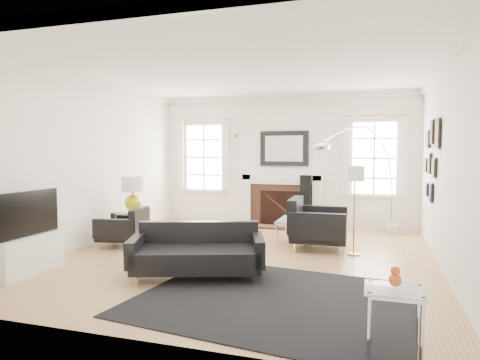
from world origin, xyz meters
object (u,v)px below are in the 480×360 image
(fireplace, at_px, (282,201))
(sofa, at_px, (198,253))
(armchair_left, at_px, (125,228))
(coffee_table, at_px, (304,221))
(arc_floor_lamp, at_px, (358,175))
(gourd_lamp, at_px, (133,191))
(armchair_right, at_px, (315,225))

(fireplace, xyz_separation_m, sofa, (-0.28, -3.91, -0.24))
(sofa, distance_m, armchair_left, 2.25)
(fireplace, xyz_separation_m, coffee_table, (0.71, -1.46, -0.18))
(armchair_left, bearing_deg, arc_floor_lamp, 27.70)
(coffee_table, bearing_deg, arc_floor_lamp, 41.01)
(armchair_left, bearing_deg, sofa, -33.87)
(arc_floor_lamp, bearing_deg, gourd_lamp, -156.84)
(armchair_left, distance_m, gourd_lamp, 0.69)
(armchair_left, xyz_separation_m, armchair_right, (3.09, 0.78, 0.08))
(coffee_table, bearing_deg, sofa, -111.96)
(fireplace, bearing_deg, arc_floor_lamp, -23.88)
(sofa, height_order, gourd_lamp, gourd_lamp)
(sofa, distance_m, gourd_lamp, 2.56)
(sofa, distance_m, arc_floor_lamp, 3.81)
(armchair_right, bearing_deg, armchair_left, -165.81)
(fireplace, relative_size, armchair_left, 1.91)
(armchair_left, xyz_separation_m, arc_floor_lamp, (3.73, 1.96, 0.86))
(sofa, relative_size, armchair_left, 2.06)
(armchair_right, xyz_separation_m, gourd_lamp, (-3.15, -0.44, 0.51))
(fireplace, relative_size, arc_floor_lamp, 0.80)
(fireplace, bearing_deg, coffee_table, -64.18)
(coffee_table, bearing_deg, fireplace, 115.82)
(fireplace, height_order, armchair_left, fireplace)
(arc_floor_lamp, bearing_deg, armchair_left, -152.30)
(fireplace, bearing_deg, gourd_lamp, -133.53)
(sofa, relative_size, gourd_lamp, 2.98)
(sofa, distance_m, armchair_right, 2.38)
(gourd_lamp, bearing_deg, sofa, -39.68)
(coffee_table, distance_m, arc_floor_lamp, 1.40)
(sofa, height_order, arc_floor_lamp, arc_floor_lamp)
(armchair_left, height_order, coffee_table, armchair_left)
(coffee_table, relative_size, arc_floor_lamp, 0.42)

